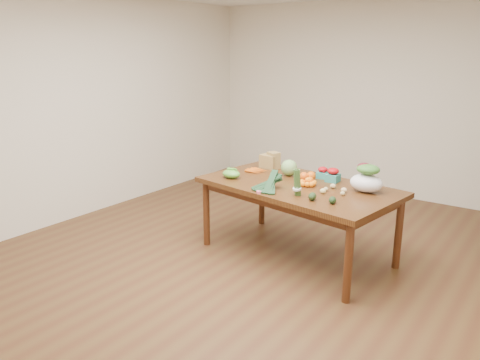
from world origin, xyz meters
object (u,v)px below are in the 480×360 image
Objects in this scene: dining_table at (297,220)px; kale_bunch at (266,182)px; asparagus_bundle at (297,182)px; salad_bag at (366,179)px; cabbage at (289,168)px; paper_bag at (269,160)px; mandarin_cluster at (308,182)px.

kale_bunch is at bearing -102.41° from dining_table.
asparagus_bundle reaches higher than salad_bag.
dining_table is 0.57m from cabbage.
kale_bunch is (-0.14, -0.36, 0.45)m from dining_table.
salad_bag reaches higher than paper_bag.
kale_bunch is 1.32× the size of salad_bag.
salad_bag reaches higher than kale_bunch.
cabbage is at bearing 144.00° from dining_table.
kale_bunch is at bearing -122.10° from mandarin_cluster.
paper_bag reaches higher than cabbage.
paper_bag reaches higher than dining_table.
asparagus_bundle is 0.66m from salad_bag.
salad_bag reaches higher than dining_table.
kale_bunch is (-0.23, -0.37, 0.04)m from mandarin_cluster.
mandarin_cluster reaches higher than dining_table.
cabbage is at bearing -25.12° from paper_bag.
cabbage is 0.41m from mandarin_cluster.
paper_bag reaches higher than kale_bunch.
cabbage is at bearing 134.21° from asparagus_bundle.
paper_bag is at bearing 144.31° from asparagus_bundle.
paper_bag is 1.02× the size of asparagus_bundle.
asparagus_bundle reaches higher than paper_bag.
dining_table is 7.51× the size of asparagus_bundle.
asparagus_bundle reaches higher than mandarin_cluster.
kale_bunch is 1.60× the size of asparagus_bundle.
kale_bunch is (0.45, -0.76, -0.01)m from paper_bag.
kale_bunch is 0.31m from asparagus_bundle.
asparagus_bundle is 0.82× the size of salad_bag.
dining_table is at bearing 77.59° from kale_bunch.
asparagus_bundle is at bearing -44.19° from paper_bag.
mandarin_cluster is at bearing -33.88° from cabbage.
cabbage reaches higher than kale_bunch.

